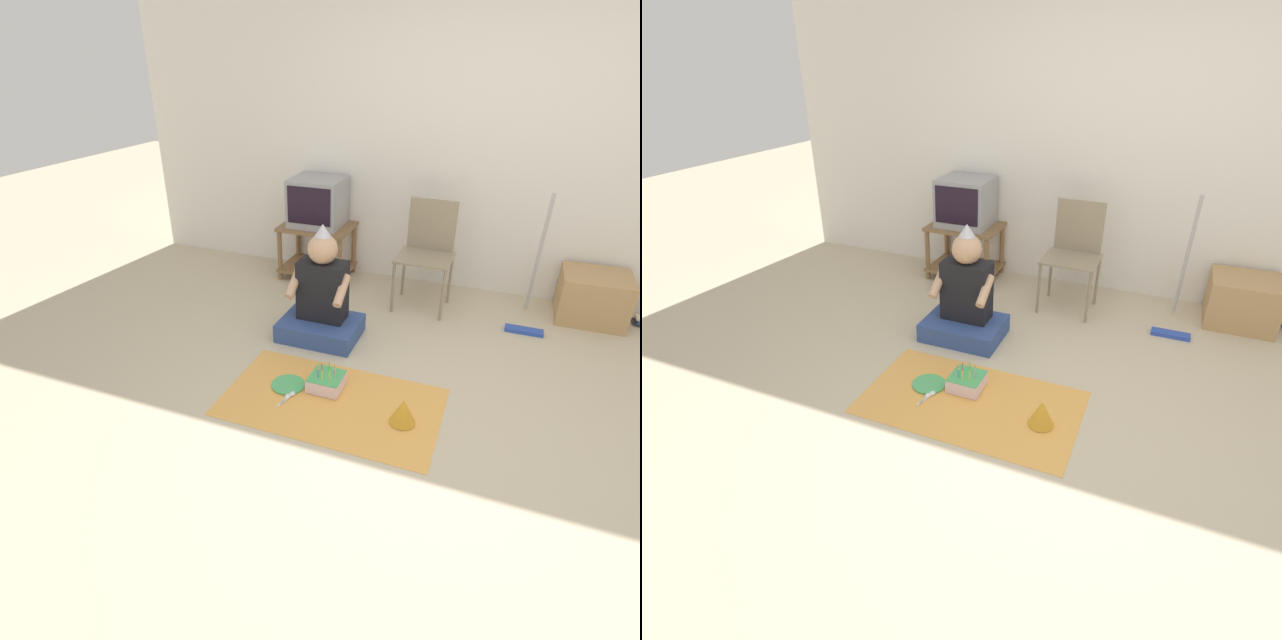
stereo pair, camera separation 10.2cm
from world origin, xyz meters
TOP-DOWN VIEW (x-y plane):
  - ground_plane at (0.00, 0.00)m, footprint 16.00×16.00m
  - wall_back at (0.00, 2.14)m, footprint 6.40×0.06m
  - tv_stand at (-1.36, 1.86)m, footprint 0.65×0.49m
  - tv at (-1.36, 1.87)m, footprint 0.46×0.44m
  - folding_chair at (-0.31, 1.64)m, footprint 0.45×0.40m
  - cardboard_box_stack at (1.00, 1.85)m, footprint 0.50×0.46m
  - dust_mop at (0.53, 1.51)m, footprint 0.28×0.44m
  - person_seated at (-0.91, 0.81)m, footprint 0.58×0.44m
  - party_cloth at (-0.56, 0.06)m, footprint 1.33×0.78m
  - birthday_cake at (-0.64, 0.18)m, footprint 0.21×0.21m
  - party_hat_blue at (-0.10, 0.02)m, footprint 0.15×0.15m
  - paper_plate at (-0.87, 0.11)m, footprint 0.22×0.22m
  - plastic_spoon_near at (-0.81, 0.02)m, footprint 0.05×0.14m
  - plastic_spoon_far at (-0.83, -0.01)m, footprint 0.04×0.14m

SIDE VIEW (x-z plane):
  - ground_plane at x=0.00m, z-range 0.00..0.00m
  - party_cloth at x=-0.56m, z-range 0.00..0.01m
  - paper_plate at x=-0.87m, z-range 0.01..0.02m
  - plastic_spoon_near at x=-0.81m, z-range 0.01..0.02m
  - plastic_spoon_far at x=-0.83m, z-range 0.01..0.02m
  - birthday_cake at x=-0.64m, z-range -0.03..0.14m
  - party_hat_blue at x=-0.10m, z-range 0.01..0.17m
  - cardboard_box_stack at x=1.00m, z-range 0.00..0.38m
  - person_seated at x=-0.91m, z-range -0.15..0.72m
  - tv_stand at x=-1.36m, z-range 0.05..0.55m
  - dust_mop at x=0.53m, z-range -0.24..0.85m
  - folding_chair at x=-0.31m, z-range 0.07..0.94m
  - tv at x=-1.36m, z-range 0.50..0.93m
  - wall_back at x=0.00m, z-range 0.00..2.55m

